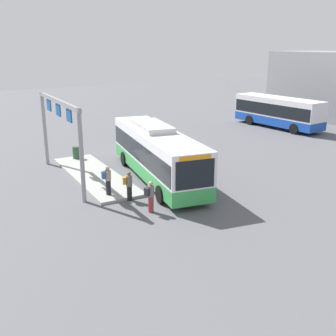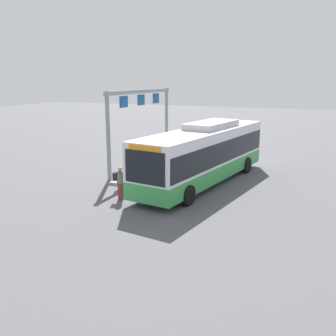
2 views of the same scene
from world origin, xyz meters
name	(u,v)px [view 1 (image 1 of 2)]	position (x,y,z in m)	size (l,w,h in m)	color
ground_plane	(157,179)	(0.00, 0.00, 0.00)	(120.00, 120.00, 0.00)	#56565B
platform_curb	(95,175)	(-2.40, -3.38, 0.08)	(10.00, 2.80, 0.16)	#9E9E99
bus_main	(157,151)	(-0.01, 0.00, 1.81)	(11.93, 4.19, 3.46)	green
bus_background_left	(278,110)	(-8.84, 18.74, 1.78)	(10.09, 3.47, 3.10)	#1947AD
person_boarding	(150,196)	(4.67, -2.84, 0.89)	(0.44, 0.59, 1.67)	maroon
person_waiting_near	(129,185)	(2.61, -3.14, 0.89)	(0.44, 0.58, 1.67)	black
person_waiting_mid	(108,180)	(1.59, -3.97, 1.05)	(0.38, 0.56, 1.67)	black
platform_sign_gantry	(59,123)	(-2.61, -5.37, 3.73)	(8.81, 0.24, 5.20)	gray
trash_bin	(76,153)	(-6.75, -3.25, 0.61)	(0.52, 0.52, 0.90)	#2D5133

